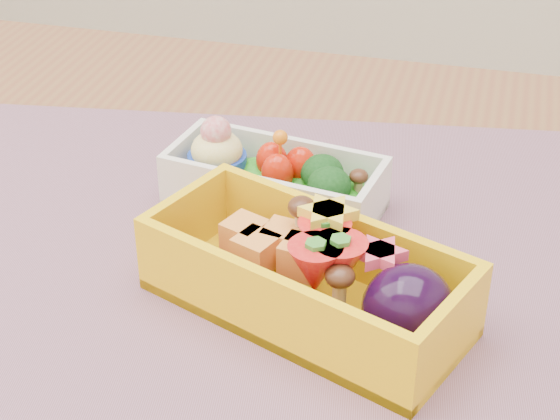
% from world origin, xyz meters
% --- Properties ---
extents(table, '(1.20, 0.80, 0.75)m').
position_xyz_m(table, '(0.00, 0.00, 0.65)').
color(table, brown).
rests_on(table, ground).
extents(placemat, '(0.60, 0.49, 0.00)m').
position_xyz_m(placemat, '(-0.02, 0.04, 0.75)').
color(placemat, '#825A72').
rests_on(placemat, table).
extents(bento_white, '(0.16, 0.09, 0.06)m').
position_xyz_m(bento_white, '(-0.03, 0.10, 0.77)').
color(bento_white, white).
rests_on(bento_white, placemat).
extents(bento_yellow, '(0.21, 0.15, 0.07)m').
position_xyz_m(bento_yellow, '(0.02, -0.01, 0.78)').
color(bento_yellow, yellow).
rests_on(bento_yellow, placemat).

